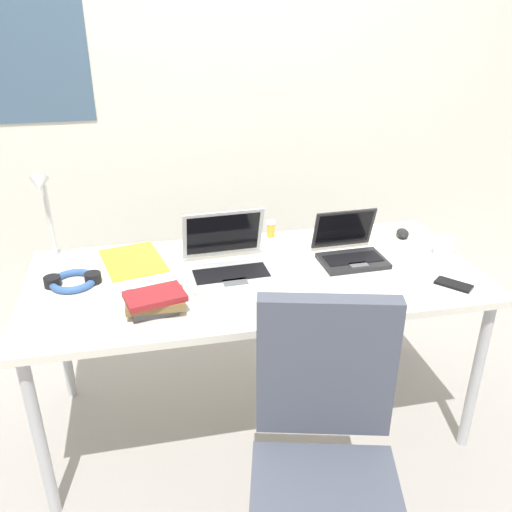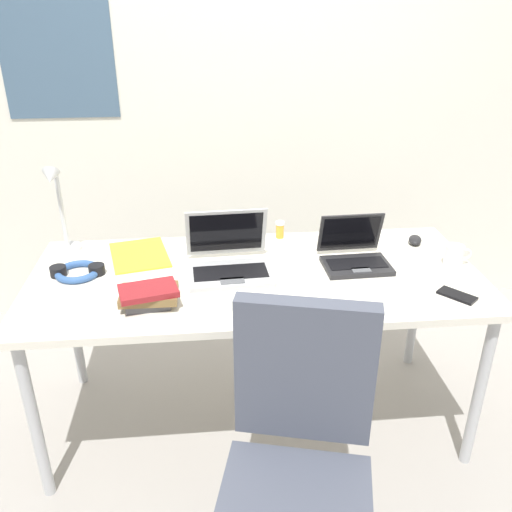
# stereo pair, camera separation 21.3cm
# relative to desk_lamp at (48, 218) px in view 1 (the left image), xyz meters

# --- Properties ---
(ground_plane) EXTENTS (12.00, 12.00, 0.00)m
(ground_plane) POSITION_rel_desk_lamp_xyz_m (0.80, -0.28, -0.94)
(ground_plane) COLOR gray
(wall_back) EXTENTS (6.00, 0.13, 2.60)m
(wall_back) POSITION_rel_desk_lamp_xyz_m (0.80, 0.82, 0.36)
(wall_back) COLOR silver
(wall_back) RESTS_ON ground_plane
(desk) EXTENTS (1.80, 0.80, 0.74)m
(desk) POSITION_rel_desk_lamp_xyz_m (0.80, -0.28, -0.25)
(desk) COLOR silver
(desk) RESTS_ON ground_plane
(desk_lamp) EXTENTS (0.12, 0.18, 0.40)m
(desk_lamp) POSITION_rel_desk_lamp_xyz_m (0.00, 0.00, 0.00)
(desk_lamp) COLOR silver
(desk_lamp) RESTS_ON desk
(laptop_mid_desk) EXTENTS (0.35, 0.32, 0.24)m
(laptop_mid_desk) POSITION_rel_desk_lamp_xyz_m (0.69, -0.24, -0.15)
(laptop_mid_desk) COLOR #B7BABC
(laptop_mid_desk) RESTS_ON desk
(laptop_near_mouse) EXTENTS (0.28, 0.25, 0.20)m
(laptop_near_mouse) POSITION_rel_desk_lamp_xyz_m (1.21, -0.23, -0.16)
(laptop_near_mouse) COLOR #232326
(laptop_near_mouse) RESTS_ON desk
(computer_mouse) EXTENTS (0.09, 0.11, 0.03)m
(computer_mouse) POSITION_rel_desk_lamp_xyz_m (1.54, -0.05, -0.18)
(computer_mouse) COLOR black
(computer_mouse) RESTS_ON desk
(cell_phone) EXTENTS (0.14, 0.14, 0.01)m
(cell_phone) POSITION_rel_desk_lamp_xyz_m (1.52, -0.53, -0.19)
(cell_phone) COLOR black
(cell_phone) RESTS_ON desk
(headphones) EXTENTS (0.21, 0.18, 0.04)m
(headphones) POSITION_rel_desk_lamp_xyz_m (0.09, -0.22, -0.18)
(headphones) COLOR #335999
(headphones) RESTS_ON desk
(pill_bottle) EXTENTS (0.04, 0.04, 0.08)m
(pill_bottle) POSITION_rel_desk_lamp_xyz_m (0.94, 0.08, -0.16)
(pill_bottle) COLOR gold
(pill_bottle) RESTS_ON desk
(book_stack) EXTENTS (0.23, 0.18, 0.08)m
(book_stack) POSITION_rel_desk_lamp_xyz_m (0.39, -0.48, -0.16)
(book_stack) COLOR #4C4C51
(book_stack) RESTS_ON desk
(paper_folder_near_mouse) EXTENTS (0.29, 0.35, 0.01)m
(paper_folder_near_mouse) POSITION_rel_desk_lamp_xyz_m (0.32, -0.06, -0.19)
(paper_folder_near_mouse) COLOR gold
(paper_folder_near_mouse) RESTS_ON desk
(coffee_mug) EXTENTS (0.11, 0.08, 0.09)m
(coffee_mug) POSITION_rel_desk_lamp_xyz_m (1.62, -0.27, -0.15)
(coffee_mug) COLOR white
(coffee_mug) RESTS_ON desk
(office_chair) EXTENTS (0.54, 0.59, 0.97)m
(office_chair) POSITION_rel_desk_lamp_xyz_m (0.84, -1.06, -0.54)
(office_chair) COLOR black
(office_chair) RESTS_ON ground_plane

